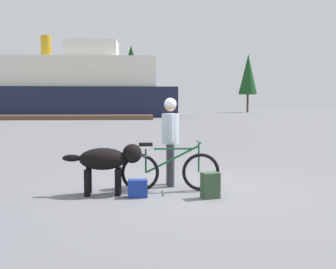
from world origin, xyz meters
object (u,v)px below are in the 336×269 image
at_px(ferry_boat, 73,88).
at_px(sailboat_moored, 48,111).
at_px(dog, 108,160).
at_px(backpack, 210,185).
at_px(handbag_pannier, 138,188).
at_px(person_cyclist, 170,133).
at_px(bicycle, 170,170).

height_order(ferry_boat, sailboat_moored, sailboat_moored).
xyz_separation_m(dog, ferry_boat, (-7.01, 37.42, 2.51)).
height_order(dog, backpack, dog).
bearing_deg(handbag_pannier, person_cyclist, 55.77).
distance_m(handbag_pannier, sailboat_moored, 43.00).
distance_m(dog, handbag_pannier, 0.72).
relative_size(backpack, sailboat_moored, 0.04).
distance_m(person_cyclist, handbag_pannier, 1.37).
bearing_deg(sailboat_moored, ferry_boat, -45.81).
relative_size(ferry_boat, sailboat_moored, 2.32).
bearing_deg(handbag_pannier, ferry_boat, 101.30).
xyz_separation_m(bicycle, handbag_pannier, (-0.56, -0.42, -0.22)).
height_order(backpack, ferry_boat, ferry_boat).
distance_m(bicycle, ferry_boat, 38.20).
bearing_deg(person_cyclist, handbag_pannier, -124.23).
height_order(dog, ferry_boat, ferry_boat).
distance_m(person_cyclist, backpack, 1.41).
bearing_deg(ferry_boat, backpack, -77.01).
relative_size(dog, ferry_boat, 0.06).
distance_m(person_cyclist, sailboat_moored, 42.31).
height_order(bicycle, backpack, bicycle).
height_order(person_cyclist, backpack, person_cyclist).
bearing_deg(person_cyclist, bicycle, -95.27).
xyz_separation_m(bicycle, sailboat_moored, (-11.82, 41.08, 0.14)).
bearing_deg(dog, backpack, -12.02).
relative_size(dog, sailboat_moored, 0.14).
bearing_deg(handbag_pannier, bicycle, 36.71).
relative_size(person_cyclist, ferry_boat, 0.07).
relative_size(dog, handbag_pannier, 4.20).
height_order(bicycle, person_cyclist, person_cyclist).
xyz_separation_m(bicycle, person_cyclist, (0.04, 0.47, 0.62)).
bearing_deg(person_cyclist, ferry_boat, 102.47).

